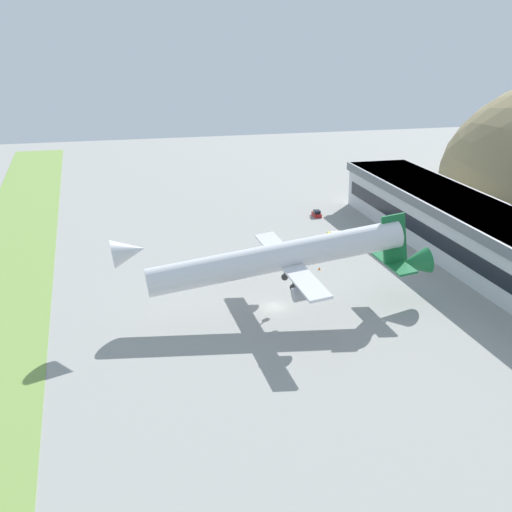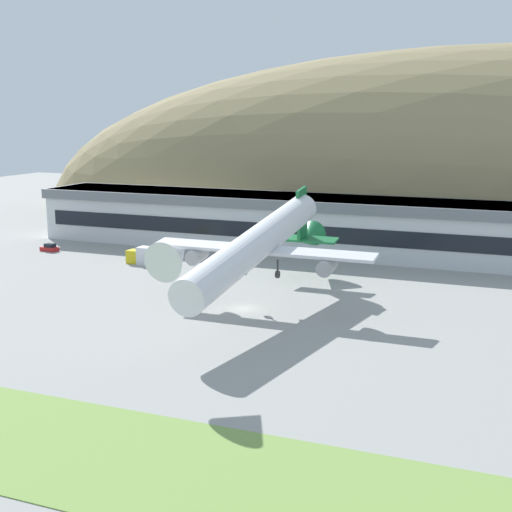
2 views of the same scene
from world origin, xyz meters
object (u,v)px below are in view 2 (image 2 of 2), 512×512
object	(u,v)px
fuel_truck	(146,256)
traffic_cone_0	(186,278)
service_car_1	(50,248)
cargo_airplane	(258,245)
terminal_building	(309,221)

from	to	relation	value
fuel_truck	traffic_cone_0	distance (m)	15.40
service_car_1	traffic_cone_0	size ratio (longest dim) A/B	6.63
cargo_airplane	terminal_building	bearing A→B (deg)	98.56
service_car_1	traffic_cone_0	bearing A→B (deg)	-17.47
fuel_truck	traffic_cone_0	size ratio (longest dim) A/B	12.69
cargo_airplane	traffic_cone_0	bearing A→B (deg)	145.20
service_car_1	cargo_airplane	bearing A→B (deg)	-23.71
fuel_truck	traffic_cone_0	bearing A→B (deg)	-33.01
cargo_airplane	traffic_cone_0	size ratio (longest dim) A/B	94.46
terminal_building	traffic_cone_0	xyz separation A→B (m)	(-11.78, -31.77, -6.14)
terminal_building	fuel_truck	distance (m)	34.34
cargo_airplane	fuel_truck	xyz separation A→B (m)	(-31.36, 21.21, -8.00)
terminal_building	fuel_truck	bearing A→B (deg)	-136.48
terminal_building	service_car_1	xyz separation A→B (m)	(-49.77, -19.81, -5.76)
terminal_building	service_car_1	size ratio (longest dim) A/B	31.31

